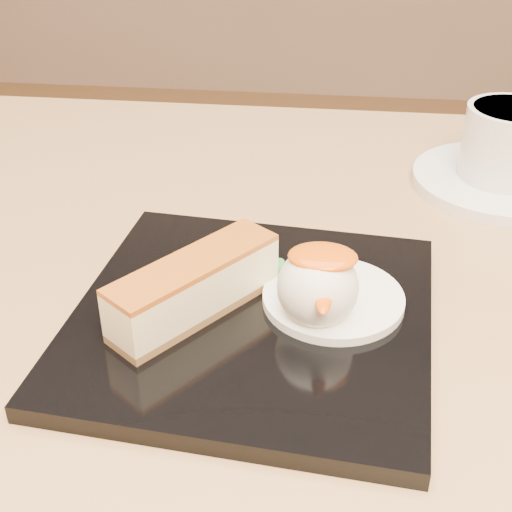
# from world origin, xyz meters

# --- Properties ---
(table) EXTENTS (0.80, 0.80, 0.72)m
(table) POSITION_xyz_m (0.00, 0.00, 0.56)
(table) COLOR black
(table) RESTS_ON ground
(dessert_plate) EXTENTS (0.24, 0.24, 0.01)m
(dessert_plate) POSITION_xyz_m (-0.04, 0.01, 0.73)
(dessert_plate) COLOR black
(dessert_plate) RESTS_ON table
(cheesecake) EXTENTS (0.10, 0.11, 0.04)m
(cheesecake) POSITION_xyz_m (-0.07, 0.00, 0.75)
(cheesecake) COLOR brown
(cheesecake) RESTS_ON dessert_plate
(cream_smear) EXTENTS (0.09, 0.09, 0.01)m
(cream_smear) POSITION_xyz_m (0.01, 0.02, 0.73)
(cream_smear) COLOR white
(cream_smear) RESTS_ON dessert_plate
(ice_cream_scoop) EXTENTS (0.05, 0.05, 0.05)m
(ice_cream_scoop) POSITION_xyz_m (0.00, 0.00, 0.76)
(ice_cream_scoop) COLOR white
(ice_cream_scoop) RESTS_ON cream_smear
(mango_sauce) EXTENTS (0.04, 0.03, 0.01)m
(mango_sauce) POSITION_xyz_m (0.01, 0.00, 0.78)
(mango_sauce) COLOR #EE5807
(mango_sauce) RESTS_ON ice_cream_scoop
(mint_sprig) EXTENTS (0.04, 0.03, 0.00)m
(mint_sprig) POSITION_xyz_m (-0.02, 0.05, 0.74)
(mint_sprig) COLOR green
(mint_sprig) RESTS_ON cream_smear
(saucer) EXTENTS (0.15, 0.15, 0.01)m
(saucer) POSITION_xyz_m (0.15, 0.23, 0.72)
(saucer) COLOR white
(saucer) RESTS_ON table
(coffee_cup) EXTENTS (0.10, 0.08, 0.06)m
(coffee_cup) POSITION_xyz_m (0.16, 0.23, 0.76)
(coffee_cup) COLOR white
(coffee_cup) RESTS_ON saucer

